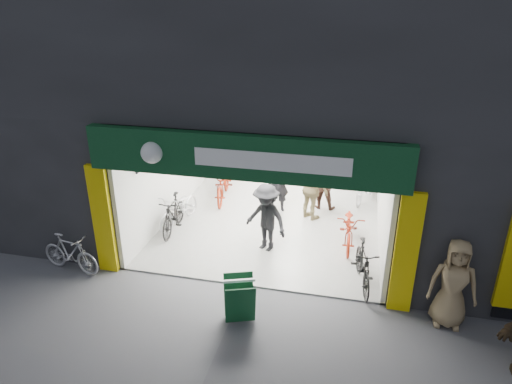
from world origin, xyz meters
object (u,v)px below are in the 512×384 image
(parked_bike, at_px, (70,253))
(pedestrian_near, at_px, (453,284))
(bike_left_front, at_px, (179,209))
(bike_right_front, at_px, (363,266))
(sandwich_board, at_px, (240,299))

(parked_bike, relative_size, pedestrian_near, 0.86)
(bike_left_front, height_order, bike_right_front, bike_right_front)
(pedestrian_near, bearing_deg, bike_left_front, 160.39)
(bike_left_front, relative_size, bike_right_front, 1.08)
(bike_right_front, height_order, parked_bike, bike_right_front)
(bike_left_front, bearing_deg, bike_right_front, -9.95)
(bike_right_front, bearing_deg, parked_bike, 178.46)
(bike_right_front, bearing_deg, pedestrian_near, -38.34)
(sandwich_board, bearing_deg, bike_left_front, 106.59)
(bike_left_front, height_order, parked_bike, bike_left_front)
(bike_left_front, height_order, sandwich_board, bike_left_front)
(bike_left_front, xyz_separation_m, bike_right_front, (5.00, -1.88, 0.03))
(bike_right_front, bearing_deg, bike_left_front, 149.95)
(parked_bike, bearing_deg, sandwich_board, -90.63)
(bike_right_front, height_order, sandwich_board, bike_right_front)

